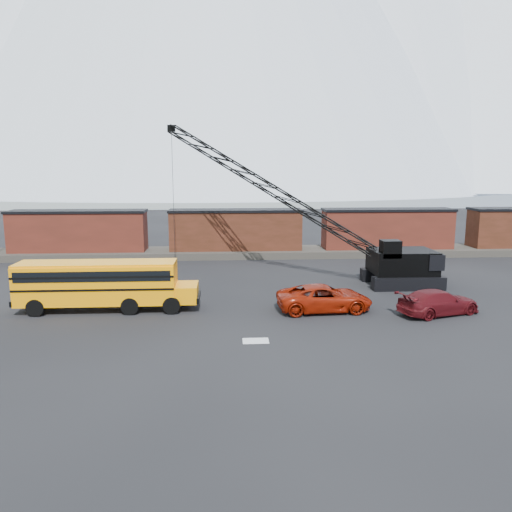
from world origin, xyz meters
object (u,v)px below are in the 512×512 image
(school_bus, at_px, (103,283))
(crawler_crane, at_px, (268,187))
(red_pickup, at_px, (324,298))
(maroon_suv, at_px, (438,302))

(school_bus, bearing_deg, crawler_crane, 42.48)
(school_bus, height_order, crawler_crane, crawler_crane)
(red_pickup, distance_m, maroon_suv, 7.13)
(red_pickup, xyz_separation_m, maroon_suv, (7.03, -1.20, -0.06))
(maroon_suv, height_order, crawler_crane, crawler_crane)
(red_pickup, height_order, crawler_crane, crawler_crane)
(red_pickup, xyz_separation_m, crawler_crane, (-2.70, 11.56, 6.63))
(red_pickup, bearing_deg, crawler_crane, 9.38)
(crawler_crane, bearing_deg, red_pickup, -76.85)
(school_bus, xyz_separation_m, crawler_crane, (11.53, 10.56, 5.68))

